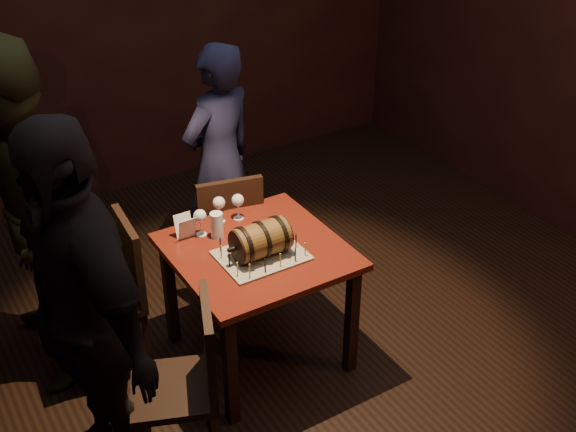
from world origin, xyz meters
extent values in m
plane|color=black|center=(0.00, 0.00, 0.00)|extent=(5.00, 5.00, 0.00)
cube|color=black|center=(0.00, 2.50, 1.40)|extent=(5.00, 0.04, 2.80)
cube|color=#4A120C|center=(-0.14, 0.13, 0.73)|extent=(0.90, 0.90, 0.04)
cube|color=black|center=(-0.52, -0.25, 0.35)|extent=(0.06, 0.06, 0.71)
cube|color=black|center=(0.24, -0.25, 0.35)|extent=(0.06, 0.06, 0.71)
cube|color=black|center=(-0.52, 0.51, 0.35)|extent=(0.06, 0.06, 0.71)
cube|color=black|center=(0.24, 0.51, 0.35)|extent=(0.06, 0.06, 0.71)
cube|color=gray|center=(-0.16, 0.05, 0.76)|extent=(0.45, 0.35, 0.01)
cylinder|color=brown|center=(-0.16, 0.05, 0.86)|extent=(0.28, 0.19, 0.19)
cylinder|color=black|center=(-0.26, 0.05, 0.86)|extent=(0.02, 0.20, 0.20)
cylinder|color=black|center=(-0.16, 0.05, 0.86)|extent=(0.02, 0.20, 0.20)
cylinder|color=black|center=(-0.05, 0.05, 0.86)|extent=(0.02, 0.20, 0.20)
cylinder|color=black|center=(-0.30, 0.05, 0.86)|extent=(0.01, 0.18, 0.18)
cylinder|color=black|center=(-0.01, 0.05, 0.86)|extent=(0.01, 0.18, 0.18)
cylinder|color=black|center=(-0.32, 0.05, 0.86)|extent=(0.04, 0.02, 0.02)
sphere|color=black|center=(-0.34, 0.05, 0.86)|extent=(0.03, 0.03, 0.03)
cylinder|color=#F5E692|center=(-0.31, -0.09, 0.80)|extent=(0.01, 0.01, 0.08)
cylinder|color=black|center=(-0.31, -0.09, 0.85)|extent=(0.00, 0.00, 0.01)
cylinder|color=black|center=(-0.22, -0.09, 0.80)|extent=(0.01, 0.01, 0.08)
cylinder|color=black|center=(-0.22, -0.09, 0.85)|extent=(0.00, 0.00, 0.01)
cylinder|color=#F5E692|center=(-0.13, -0.09, 0.80)|extent=(0.01, 0.01, 0.08)
cylinder|color=black|center=(-0.13, -0.09, 0.85)|extent=(0.00, 0.00, 0.01)
cylinder|color=black|center=(-0.03, -0.09, 0.80)|extent=(0.01, 0.01, 0.08)
cylinder|color=black|center=(-0.03, -0.09, 0.85)|extent=(0.00, 0.00, 0.01)
cylinder|color=#F5E692|center=(0.04, -0.08, 0.80)|extent=(0.01, 0.01, 0.08)
cylinder|color=black|center=(0.04, -0.08, 0.85)|extent=(0.00, 0.00, 0.01)
cylinder|color=black|center=(0.04, 0.02, 0.80)|extent=(0.01, 0.01, 0.08)
cylinder|color=black|center=(0.04, 0.02, 0.85)|extent=(0.00, 0.00, 0.01)
cylinder|color=#F5E692|center=(0.04, 0.11, 0.80)|extent=(0.01, 0.01, 0.08)
cylinder|color=black|center=(0.04, 0.11, 0.85)|extent=(0.00, 0.00, 0.01)
cylinder|color=black|center=(0.04, 0.20, 0.80)|extent=(0.01, 0.01, 0.08)
cylinder|color=black|center=(0.04, 0.20, 0.85)|extent=(0.00, 0.00, 0.01)
cylinder|color=#F5E692|center=(-0.05, 0.20, 0.80)|extent=(0.01, 0.01, 0.08)
cylinder|color=black|center=(-0.05, 0.20, 0.85)|extent=(0.00, 0.00, 0.01)
cylinder|color=black|center=(-0.14, 0.20, 0.80)|extent=(0.01, 0.01, 0.08)
cylinder|color=black|center=(-0.14, 0.20, 0.85)|extent=(0.00, 0.00, 0.01)
cylinder|color=#F5E692|center=(-0.23, 0.20, 0.80)|extent=(0.01, 0.01, 0.08)
cylinder|color=black|center=(-0.23, 0.20, 0.85)|extent=(0.00, 0.00, 0.01)
cylinder|color=black|center=(-0.32, 0.20, 0.80)|extent=(0.01, 0.01, 0.08)
cylinder|color=black|center=(-0.32, 0.20, 0.85)|extent=(0.00, 0.00, 0.01)
cylinder|color=#F5E692|center=(-0.35, 0.13, 0.80)|extent=(0.01, 0.01, 0.08)
cylinder|color=black|center=(-0.35, 0.13, 0.85)|extent=(0.00, 0.00, 0.01)
cylinder|color=black|center=(-0.35, 0.04, 0.80)|extent=(0.01, 0.01, 0.08)
cylinder|color=black|center=(-0.35, 0.04, 0.85)|extent=(0.00, 0.00, 0.01)
cylinder|color=#F5E692|center=(-0.35, -0.05, 0.80)|extent=(0.01, 0.01, 0.08)
cylinder|color=black|center=(-0.35, -0.05, 0.85)|extent=(0.00, 0.00, 0.01)
cylinder|color=silver|center=(-0.34, 0.41, 0.75)|extent=(0.06, 0.06, 0.01)
cylinder|color=silver|center=(-0.34, 0.41, 0.80)|extent=(0.01, 0.01, 0.09)
sphere|color=silver|center=(-0.34, 0.41, 0.88)|extent=(0.07, 0.07, 0.07)
sphere|color=#591114|center=(-0.34, 0.41, 0.87)|extent=(0.05, 0.05, 0.05)
cylinder|color=silver|center=(-0.18, 0.48, 0.75)|extent=(0.06, 0.06, 0.01)
cylinder|color=silver|center=(-0.18, 0.48, 0.80)|extent=(0.01, 0.01, 0.09)
sphere|color=silver|center=(-0.18, 0.48, 0.88)|extent=(0.07, 0.07, 0.07)
cylinder|color=silver|center=(-0.08, 0.46, 0.75)|extent=(0.06, 0.06, 0.01)
cylinder|color=silver|center=(-0.08, 0.46, 0.80)|extent=(0.01, 0.01, 0.09)
sphere|color=silver|center=(-0.08, 0.46, 0.88)|extent=(0.07, 0.07, 0.07)
sphere|color=#BF594C|center=(-0.08, 0.46, 0.87)|extent=(0.05, 0.05, 0.05)
cylinder|color=silver|center=(-0.27, 0.35, 0.82)|extent=(0.07, 0.07, 0.15)
cylinder|color=#9E5414|center=(-0.27, 0.35, 0.81)|extent=(0.06, 0.06, 0.11)
cylinder|color=white|center=(-0.27, 0.35, 0.87)|extent=(0.06, 0.06, 0.02)
cube|color=black|center=(-0.02, 0.77, 0.45)|extent=(0.48, 0.48, 0.04)
cube|color=black|center=(0.18, 0.90, 0.21)|extent=(0.04, 0.04, 0.43)
cube|color=black|center=(-0.15, 0.97, 0.21)|extent=(0.04, 0.04, 0.43)
cube|color=black|center=(0.11, 0.57, 0.21)|extent=(0.04, 0.04, 0.43)
cube|color=black|center=(-0.22, 0.64, 0.21)|extent=(0.04, 0.04, 0.43)
cube|color=black|center=(-0.06, 0.59, 0.70)|extent=(0.40, 0.12, 0.46)
cube|color=black|center=(-0.92, 0.50, 0.45)|extent=(0.43, 0.43, 0.04)
cube|color=black|center=(-1.07, 0.68, 0.21)|extent=(0.04, 0.04, 0.43)
cube|color=black|center=(-1.10, 0.35, 0.21)|extent=(0.04, 0.04, 0.43)
cube|color=black|center=(-0.73, 0.66, 0.21)|extent=(0.04, 0.04, 0.43)
cube|color=black|center=(-0.76, 0.32, 0.21)|extent=(0.04, 0.04, 0.43)
cube|color=black|center=(-0.74, 0.49, 0.70)|extent=(0.07, 0.40, 0.46)
cube|color=black|center=(-0.85, -0.32, 0.45)|extent=(0.52, 0.52, 0.04)
cube|color=black|center=(-0.95, -0.10, 0.21)|extent=(0.04, 0.04, 0.43)
cube|color=black|center=(-0.63, -0.22, 0.21)|extent=(0.04, 0.04, 0.43)
cube|color=black|center=(-0.69, -0.38, 0.70)|extent=(0.19, 0.39, 0.46)
imported|color=#1C1C38|center=(0.12, 1.09, 0.79)|extent=(0.66, 0.53, 1.59)
imported|color=#37391C|center=(-1.21, 0.69, 0.96)|extent=(0.81, 1.00, 1.93)
imported|color=black|center=(-1.18, -0.20, 0.95)|extent=(0.62, 1.17, 1.89)
camera|label=1|loc=(-1.70, -2.73, 2.92)|focal=45.00mm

